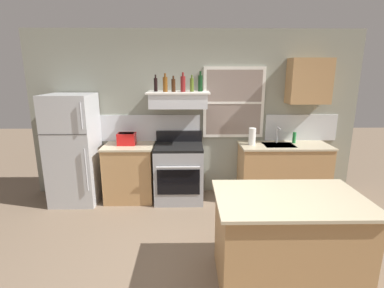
# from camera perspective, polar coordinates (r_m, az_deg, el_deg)

# --- Properties ---
(ground_plane) EXTENTS (16.00, 16.00, 0.00)m
(ground_plane) POSITION_cam_1_polar(r_m,az_deg,el_deg) (3.31, 1.30, -24.25)
(ground_plane) COLOR #7A6651
(back_wall) EXTENTS (5.40, 0.11, 2.70)m
(back_wall) POSITION_cam_1_polar(r_m,az_deg,el_deg) (4.87, 0.77, 5.83)
(back_wall) COLOR gray
(back_wall) RESTS_ON ground_plane
(refrigerator) EXTENTS (0.70, 0.72, 1.72)m
(refrigerator) POSITION_cam_1_polar(r_m,az_deg,el_deg) (4.93, -22.18, -0.99)
(refrigerator) COLOR #B7BABC
(refrigerator) RESTS_ON ground_plane
(counter_left_of_stove) EXTENTS (0.79, 0.63, 0.91)m
(counter_left_of_stove) POSITION_cam_1_polar(r_m,az_deg,el_deg) (4.86, -12.06, -5.41)
(counter_left_of_stove) COLOR tan
(counter_left_of_stove) RESTS_ON ground_plane
(toaster) EXTENTS (0.30, 0.20, 0.19)m
(toaster) POSITION_cam_1_polar(r_m,az_deg,el_deg) (4.74, -12.68, 1.03)
(toaster) COLOR red
(toaster) RESTS_ON counter_left_of_stove
(stove_range) EXTENTS (0.76, 0.69, 1.09)m
(stove_range) POSITION_cam_1_polar(r_m,az_deg,el_deg) (4.73, -2.56, -5.53)
(stove_range) COLOR #9EA0A5
(stove_range) RESTS_ON ground_plane
(range_hood_shelf) EXTENTS (0.96, 0.52, 0.24)m
(range_hood_shelf) POSITION_cam_1_polar(r_m,az_deg,el_deg) (4.57, -2.68, 8.70)
(range_hood_shelf) COLOR silver
(bottle_balsamic_dark) EXTENTS (0.06, 0.06, 0.26)m
(bottle_balsamic_dark) POSITION_cam_1_polar(r_m,az_deg,el_deg) (4.64, -7.13, 11.52)
(bottle_balsamic_dark) COLOR black
(bottle_balsamic_dark) RESTS_ON range_hood_shelf
(bottle_amber_wine) EXTENTS (0.07, 0.07, 0.28)m
(bottle_amber_wine) POSITION_cam_1_polar(r_m,az_deg,el_deg) (4.51, -5.27, 11.61)
(bottle_amber_wine) COLOR brown
(bottle_amber_wine) RESTS_ON range_hood_shelf
(bottle_brown_stout) EXTENTS (0.06, 0.06, 0.24)m
(bottle_brown_stout) POSITION_cam_1_polar(r_m,az_deg,el_deg) (4.51, -3.66, 11.45)
(bottle_brown_stout) COLOR #381E0F
(bottle_brown_stout) RESTS_ON range_hood_shelf
(bottle_red_label_wine) EXTENTS (0.07, 0.07, 0.29)m
(bottle_red_label_wine) POSITION_cam_1_polar(r_m,az_deg,el_deg) (4.50, -1.78, 11.73)
(bottle_red_label_wine) COLOR maroon
(bottle_red_label_wine) RESTS_ON range_hood_shelf
(bottle_olive_oil_square) EXTENTS (0.06, 0.06, 0.25)m
(bottle_olive_oil_square) POSITION_cam_1_polar(r_m,az_deg,el_deg) (4.54, -0.04, 11.55)
(bottle_olive_oil_square) COLOR #4C601E
(bottle_olive_oil_square) RESTS_ON range_hood_shelf
(bottle_dark_green_wine) EXTENTS (0.07, 0.07, 0.31)m
(bottle_dark_green_wine) POSITION_cam_1_polar(r_m,az_deg,el_deg) (4.61, 1.64, 11.87)
(bottle_dark_green_wine) COLOR #143819
(bottle_dark_green_wine) RESTS_ON range_hood_shelf
(counter_right_with_sink) EXTENTS (1.43, 0.63, 0.91)m
(counter_right_with_sink) POSITION_cam_1_polar(r_m,az_deg,el_deg) (5.02, 17.34, -5.12)
(counter_right_with_sink) COLOR tan
(counter_right_with_sink) RESTS_ON ground_plane
(sink_faucet) EXTENTS (0.03, 0.17, 0.28)m
(sink_faucet) POSITION_cam_1_polar(r_m,az_deg,el_deg) (4.91, 16.42, 2.15)
(sink_faucet) COLOR silver
(sink_faucet) RESTS_ON counter_right_with_sink
(paper_towel_roll) EXTENTS (0.11, 0.11, 0.27)m
(paper_towel_roll) POSITION_cam_1_polar(r_m,az_deg,el_deg) (4.72, 11.71, 1.46)
(paper_towel_roll) COLOR white
(paper_towel_roll) RESTS_ON counter_right_with_sink
(dish_soap_bottle) EXTENTS (0.06, 0.06, 0.18)m
(dish_soap_bottle) POSITION_cam_1_polar(r_m,az_deg,el_deg) (5.02, 19.40, 1.19)
(dish_soap_bottle) COLOR #268C3F
(dish_soap_bottle) RESTS_ON counter_right_with_sink
(kitchen_island) EXTENTS (1.40, 0.90, 0.91)m
(kitchen_island) POSITION_cam_1_polar(r_m,az_deg,el_deg) (3.12, 18.07, -17.45)
(kitchen_island) COLOR tan
(kitchen_island) RESTS_ON ground_plane
(upper_cabinet_right) EXTENTS (0.64, 0.32, 0.70)m
(upper_cabinet_right) POSITION_cam_1_polar(r_m,az_deg,el_deg) (5.01, 21.95, 11.36)
(upper_cabinet_right) COLOR tan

